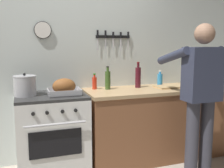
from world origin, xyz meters
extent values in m
cube|color=silver|center=(0.00, 1.35, 1.30)|extent=(6.00, 0.10, 2.60)
cube|color=black|center=(0.61, 1.29, 1.54)|extent=(0.45, 0.02, 0.04)
cube|color=silver|center=(0.40, 1.28, 1.45)|extent=(0.02, 0.00, 0.15)
cube|color=black|center=(0.40, 1.28, 1.57)|extent=(0.02, 0.02, 0.10)
cube|color=silver|center=(0.51, 1.28, 1.45)|extent=(0.01, 0.00, 0.14)
cube|color=black|center=(0.51, 1.28, 1.57)|extent=(0.02, 0.02, 0.10)
cube|color=silver|center=(0.61, 1.28, 1.46)|extent=(0.02, 0.00, 0.13)
cube|color=black|center=(0.61, 1.28, 1.56)|extent=(0.02, 0.02, 0.08)
cube|color=silver|center=(0.71, 1.28, 1.44)|extent=(0.02, 0.00, 0.16)
cube|color=black|center=(0.71, 1.28, 1.56)|extent=(0.02, 0.02, 0.08)
cube|color=silver|center=(0.81, 1.28, 1.45)|extent=(0.01, 0.00, 0.15)
cube|color=black|center=(0.81, 1.28, 1.56)|extent=(0.02, 0.02, 0.08)
cylinder|color=white|center=(-0.26, 1.28, 1.61)|extent=(0.19, 0.02, 0.19)
torus|color=black|center=(-0.26, 1.28, 1.61)|extent=(0.20, 0.02, 0.20)
cube|color=brown|center=(1.20, 0.99, 0.43)|extent=(2.00, 0.62, 0.86)
cube|color=tan|center=(1.20, 0.99, 0.88)|extent=(2.03, 0.65, 0.04)
cube|color=#B2B5B7|center=(1.88, 1.01, 0.84)|extent=(0.44, 0.36, 0.11)
cube|color=white|center=(-0.22, 0.99, 0.43)|extent=(0.76, 0.62, 0.87)
cube|color=black|center=(-0.22, 0.67, 0.45)|extent=(0.53, 0.01, 0.28)
cube|color=#2D2D2D|center=(-0.22, 0.99, 0.89)|extent=(0.76, 0.62, 0.03)
cylinder|color=black|center=(-0.43, 0.67, 0.78)|extent=(0.04, 0.02, 0.04)
cylinder|color=black|center=(-0.30, 0.67, 0.78)|extent=(0.04, 0.02, 0.04)
cylinder|color=black|center=(-0.14, 0.67, 0.78)|extent=(0.04, 0.02, 0.04)
cylinder|color=black|center=(-0.01, 0.67, 0.78)|extent=(0.04, 0.02, 0.04)
cylinder|color=silver|center=(-0.22, 0.65, 0.66)|extent=(0.61, 0.02, 0.02)
cylinder|color=#383842|center=(1.18, 0.34, 0.43)|extent=(0.14, 0.14, 0.86)
cylinder|color=#383842|center=(1.36, 0.34, 0.43)|extent=(0.14, 0.14, 0.86)
cube|color=#2D3347|center=(1.27, 0.34, 1.14)|extent=(0.38, 0.22, 0.56)
sphere|color=#9E755B|center=(1.27, 0.34, 1.55)|extent=(0.21, 0.21, 0.21)
cylinder|color=#2D3347|center=(1.06, 0.59, 1.32)|extent=(0.09, 0.55, 0.22)
cylinder|color=#2D3347|center=(1.48, 0.59, 1.32)|extent=(0.09, 0.55, 0.22)
cube|color=#B7B7BC|center=(-0.08, 0.92, 0.91)|extent=(0.34, 0.25, 0.01)
cube|color=#B7B7BC|center=(-0.08, 0.79, 0.94)|extent=(0.34, 0.01, 0.05)
cube|color=#B7B7BC|center=(-0.08, 1.04, 0.94)|extent=(0.34, 0.01, 0.05)
cube|color=#B7B7BC|center=(-0.25, 0.92, 0.94)|extent=(0.01, 0.25, 0.05)
cube|color=#B7B7BC|center=(0.09, 0.92, 0.94)|extent=(0.01, 0.25, 0.05)
ellipsoid|color=brown|center=(-0.08, 0.92, 1.00)|extent=(0.25, 0.18, 0.17)
cylinder|color=#B7B7BC|center=(-0.49, 1.01, 1.00)|extent=(0.24, 0.24, 0.21)
cylinder|color=#B2B2B7|center=(-0.49, 1.01, 1.11)|extent=(0.24, 0.24, 0.01)
sphere|color=black|center=(-0.49, 1.01, 1.13)|extent=(0.03, 0.03, 0.03)
cube|color=tan|center=(1.27, 0.98, 0.91)|extent=(0.36, 0.24, 0.02)
cylinder|color=#338CCC|center=(1.22, 1.14, 0.98)|extent=(0.07, 0.07, 0.16)
cylinder|color=#338CCC|center=(1.22, 1.14, 1.07)|extent=(0.03, 0.03, 0.03)
cylinder|color=white|center=(1.22, 1.14, 1.10)|extent=(0.03, 0.03, 0.01)
cylinder|color=#385623|center=(0.48, 1.10, 1.01)|extent=(0.07, 0.07, 0.22)
cylinder|color=#385623|center=(0.48, 1.10, 1.15)|extent=(0.03, 0.03, 0.05)
cylinder|color=black|center=(0.48, 1.10, 1.18)|extent=(0.03, 0.03, 0.01)
cylinder|color=#47141E|center=(0.88, 1.10, 1.03)|extent=(0.07, 0.07, 0.26)
cylinder|color=#47141E|center=(0.88, 1.10, 1.18)|extent=(0.03, 0.03, 0.06)
cylinder|color=maroon|center=(0.88, 1.10, 1.22)|extent=(0.04, 0.04, 0.01)
cylinder|color=red|center=(0.33, 1.17, 0.97)|extent=(0.06, 0.06, 0.15)
cylinder|color=red|center=(0.33, 1.17, 1.06)|extent=(0.03, 0.03, 0.03)
cylinder|color=#197219|center=(0.33, 1.17, 1.09)|extent=(0.03, 0.03, 0.01)
camera|label=1|loc=(-0.52, -1.94, 1.46)|focal=42.59mm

